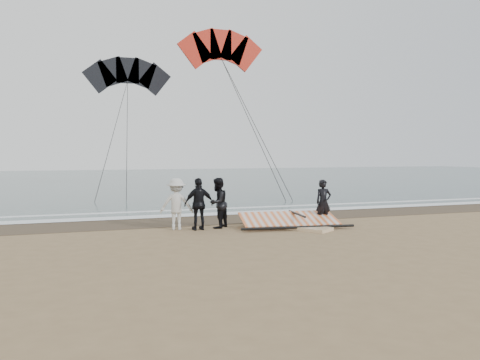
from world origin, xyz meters
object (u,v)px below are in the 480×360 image
object	(u,v)px
man_main	(323,202)
board_white	(292,226)
board_cream	(275,220)
sail_rig	(286,221)

from	to	relation	value
man_main	board_white	bearing A→B (deg)	-165.64
man_main	board_cream	world-z (taller)	man_main
man_main	board_cream	xyz separation A→B (m)	(-1.27, 1.39, -0.76)
man_main	sail_rig	size ratio (longest dim) A/B	0.42
board_white	sail_rig	world-z (taller)	sail_rig
board_white	sail_rig	distance (m)	0.38
board_white	sail_rig	bearing A→B (deg)	68.38
man_main	sail_rig	distance (m)	1.57
man_main	board_white	xyz separation A→B (m)	(-1.37, -0.29, -0.75)
board_white	sail_rig	xyz separation A→B (m)	(-0.07, 0.35, 0.14)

